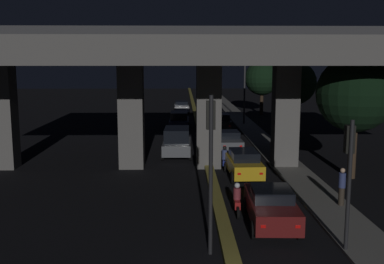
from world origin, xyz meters
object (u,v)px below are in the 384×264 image
at_px(pedestrian_on_sidewalk, 342,186).
at_px(car_black_fourth, 220,122).
at_px(car_grey_lead_oncoming, 177,142).
at_px(motorcycle_red_filtering_near, 237,201).
at_px(car_taxi_yellow_second, 243,163).
at_px(motorcycle_blue_filtering_mid, 225,160).
at_px(traffic_light_left_of_median, 211,147).
at_px(car_grey_third, 229,140).
at_px(street_lamp, 241,79).
at_px(car_dark_red_lead, 271,206).
at_px(traffic_light_right_of_median, 349,163).
at_px(car_white_third_oncoming, 182,107).
at_px(car_dark_blue_second_oncoming, 179,120).

bearing_deg(pedestrian_on_sidewalk, car_black_fourth, 98.82).
bearing_deg(car_grey_lead_oncoming, motorcycle_red_filtering_near, 14.01).
bearing_deg(car_taxi_yellow_second, motorcycle_blue_filtering_mid, 24.74).
bearing_deg(motorcycle_blue_filtering_mid, traffic_light_left_of_median, 175.35).
bearing_deg(car_grey_third, motorcycle_red_filtering_near, 174.30).
height_order(street_lamp, car_dark_red_lead, street_lamp).
height_order(traffic_light_right_of_median, car_dark_red_lead, traffic_light_right_of_median).
xyz_separation_m(car_grey_lead_oncoming, motorcycle_red_filtering_near, (2.75, -11.99, -0.46)).
distance_m(traffic_light_left_of_median, motorcycle_red_filtering_near, 5.27).
relative_size(street_lamp, car_dark_red_lead, 1.77).
distance_m(traffic_light_left_of_median, car_taxi_yellow_second, 10.96).
height_order(street_lamp, car_white_third_oncoming, street_lamp).
bearing_deg(motorcycle_blue_filtering_mid, car_dark_red_lead, -171.08).
distance_m(car_dark_red_lead, car_taxi_yellow_second, 7.68).
distance_m(car_grey_third, car_dark_blue_second_oncoming, 11.52).
bearing_deg(street_lamp, car_grey_lead_oncoming, -112.33).
height_order(street_lamp, motorcycle_red_filtering_near, street_lamp).
distance_m(car_black_fourth, motorcycle_blue_filtering_mid, 15.68).
relative_size(car_taxi_yellow_second, motorcycle_red_filtering_near, 2.37).
bearing_deg(traffic_light_right_of_median, car_grey_third, 96.43).
xyz_separation_m(street_lamp, car_grey_third, (-2.58, -12.94, -4.05)).
height_order(car_grey_third, motorcycle_blue_filtering_mid, motorcycle_blue_filtering_mid).
bearing_deg(car_taxi_yellow_second, traffic_light_left_of_median, 164.45).
relative_size(car_black_fourth, car_grey_lead_oncoming, 1.10).
distance_m(car_dark_red_lead, motorcycle_red_filtering_near, 1.87).
bearing_deg(street_lamp, car_black_fourth, -121.80).
xyz_separation_m(car_dark_red_lead, car_white_third_oncoming, (-3.68, 40.34, -0.03)).
relative_size(street_lamp, car_grey_third, 1.71).
bearing_deg(car_grey_lead_oncoming, car_dark_blue_second_oncoming, -179.10).
distance_m(car_white_third_oncoming, motorcycle_blue_filtering_mid, 30.97).
relative_size(motorcycle_red_filtering_near, pedestrian_on_sidewalk, 1.12).
bearing_deg(car_black_fourth, car_grey_lead_oncoming, 158.70).
xyz_separation_m(traffic_light_left_of_median, street_lamp, (5.14, 31.77, 1.03)).
bearing_deg(car_taxi_yellow_second, car_grey_third, -2.09).
xyz_separation_m(car_white_third_oncoming, motorcycle_blue_filtering_mid, (2.69, -30.85, -0.16)).
xyz_separation_m(car_grey_lead_oncoming, car_dark_blue_second_oncoming, (0.05, 13.69, -0.22)).
bearing_deg(car_grey_lead_oncoming, car_white_third_oncoming, -179.46).
bearing_deg(car_grey_lead_oncoming, car_black_fourth, 162.38).
bearing_deg(car_taxi_yellow_second, car_dark_blue_second_oncoming, 9.33).
xyz_separation_m(car_black_fourth, motorcycle_blue_filtering_mid, (-1.02, -15.65, -0.23)).
distance_m(traffic_light_left_of_median, traffic_light_right_of_median, 4.72).
height_order(traffic_light_right_of_median, motorcycle_blue_filtering_mid, traffic_light_right_of_median).
bearing_deg(car_black_fourth, traffic_light_left_of_median, 171.98).
bearing_deg(motorcycle_blue_filtering_mid, car_black_fourth, -0.75).
bearing_deg(car_dark_blue_second_oncoming, motorcycle_red_filtering_near, 6.78).
distance_m(traffic_light_right_of_median, car_dark_red_lead, 4.06).
relative_size(street_lamp, car_grey_lead_oncoming, 2.00).
xyz_separation_m(street_lamp, car_taxi_yellow_second, (-2.62, -21.49, -3.91)).
relative_size(car_taxi_yellow_second, car_grey_third, 0.98).
relative_size(car_grey_lead_oncoming, car_dark_blue_second_oncoming, 0.83).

